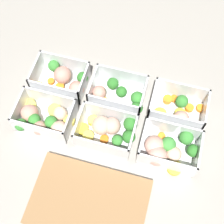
{
  "coord_description": "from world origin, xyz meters",
  "views": [
    {
      "loc": [
        -0.1,
        0.35,
        0.79
      ],
      "look_at": [
        0.0,
        0.0,
        0.02
      ],
      "focal_mm": 50.0,
      "sensor_mm": 36.0,
      "label": 1
    }
  ],
  "objects_px": {
    "container_near_left": "(178,109)",
    "container_near_right": "(64,79)",
    "container_far_center": "(109,129)",
    "container_far_right": "(44,119)",
    "container_far_left": "(167,149)",
    "container_near_center": "(118,94)"
  },
  "relations": [
    {
      "from": "container_near_left",
      "to": "container_near_right",
      "type": "distance_m",
      "value": 0.33
    },
    {
      "from": "container_far_center",
      "to": "container_near_right",
      "type": "bearing_deg",
      "value": -35.11
    },
    {
      "from": "container_near_right",
      "to": "container_far_right",
      "type": "relative_size",
      "value": 0.91
    },
    {
      "from": "container_near_right",
      "to": "container_far_left",
      "type": "xyz_separation_m",
      "value": [
        -0.32,
        0.13,
        0.0
      ]
    },
    {
      "from": "container_near_right",
      "to": "container_far_center",
      "type": "relative_size",
      "value": 0.94
    },
    {
      "from": "container_near_left",
      "to": "container_far_left",
      "type": "bearing_deg",
      "value": 86.72
    },
    {
      "from": "container_near_left",
      "to": "container_near_center",
      "type": "bearing_deg",
      "value": -0.33
    },
    {
      "from": "container_near_right",
      "to": "container_far_center",
      "type": "distance_m",
      "value": 0.2
    },
    {
      "from": "container_near_left",
      "to": "container_far_left",
      "type": "xyz_separation_m",
      "value": [
        0.01,
        0.12,
        0.0
      ]
    },
    {
      "from": "container_near_left",
      "to": "container_far_right",
      "type": "distance_m",
      "value": 0.36
    },
    {
      "from": "container_far_left",
      "to": "container_far_center",
      "type": "height_order",
      "value": "same"
    },
    {
      "from": "container_near_left",
      "to": "container_far_left",
      "type": "distance_m",
      "value": 0.12
    },
    {
      "from": "container_far_left",
      "to": "container_far_center",
      "type": "distance_m",
      "value": 0.16
    },
    {
      "from": "container_far_center",
      "to": "container_near_left",
      "type": "bearing_deg",
      "value": -146.76
    },
    {
      "from": "container_near_left",
      "to": "container_far_right",
      "type": "relative_size",
      "value": 0.89
    },
    {
      "from": "container_far_center",
      "to": "container_far_right",
      "type": "relative_size",
      "value": 0.97
    },
    {
      "from": "container_near_center",
      "to": "container_far_center",
      "type": "height_order",
      "value": "same"
    },
    {
      "from": "container_near_right",
      "to": "container_near_center",
      "type": "bearing_deg",
      "value": 177.65
    },
    {
      "from": "container_near_center",
      "to": "container_far_left",
      "type": "distance_m",
      "value": 0.2
    },
    {
      "from": "container_far_left",
      "to": "container_near_right",
      "type": "bearing_deg",
      "value": -21.69
    },
    {
      "from": "container_near_center",
      "to": "container_far_center",
      "type": "distance_m",
      "value": 0.11
    },
    {
      "from": "container_far_center",
      "to": "container_far_left",
      "type": "bearing_deg",
      "value": 175.42
    }
  ]
}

